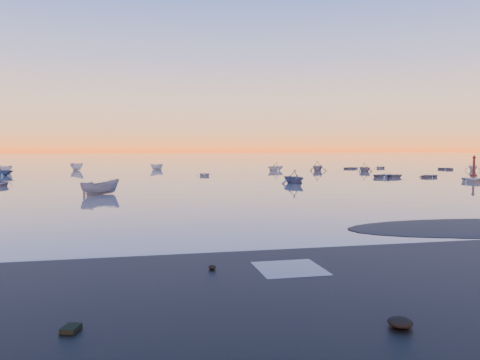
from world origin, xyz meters
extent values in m
plane|color=slate|center=(0.00, 100.00, 0.00)|extent=(600.00, 600.00, 0.00)
imported|color=slate|center=(-14.12, 24.00, 0.00)|extent=(3.55, 4.32, 1.39)
imported|color=#3A4F70|center=(8.32, 33.17, 0.00)|extent=(4.16, 3.04, 1.33)
cylinder|color=#44130E|center=(41.14, 41.97, 0.05)|extent=(0.98, 0.98, 0.33)
cylinder|color=#44130E|center=(41.14, 41.97, 1.42)|extent=(0.35, 0.35, 2.84)
cone|color=#44130E|center=(41.14, 41.97, 3.12)|extent=(0.66, 0.66, 0.55)
camera|label=1|loc=(-10.50, -22.07, 4.42)|focal=35.00mm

